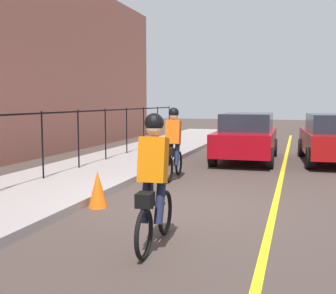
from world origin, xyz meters
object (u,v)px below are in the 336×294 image
at_px(cyclist_lead, 173,144).
at_px(parked_sedan_rear, 246,136).
at_px(traffic_cone_near, 98,189).
at_px(cyclist_follow, 154,181).
at_px(patrol_sedan, 334,138).

height_order(cyclist_lead, parked_sedan_rear, cyclist_lead).
bearing_deg(traffic_cone_near, cyclist_lead, -9.58).
xyz_separation_m(cyclist_follow, traffic_cone_near, (1.78, 1.72, -0.56)).
bearing_deg(parked_sedan_rear, traffic_cone_near, -15.78).
relative_size(cyclist_follow, patrol_sedan, 0.40).
bearing_deg(traffic_cone_near, parked_sedan_rear, -14.86).
height_order(parked_sedan_rear, traffic_cone_near, parked_sedan_rear).
xyz_separation_m(cyclist_lead, cyclist_follow, (-4.97, -1.18, 0.00)).
relative_size(patrol_sedan, traffic_cone_near, 6.50).
relative_size(cyclist_lead, patrol_sedan, 0.40).
distance_m(cyclist_lead, patrol_sedan, 5.89).
height_order(patrol_sedan, parked_sedan_rear, same).
height_order(cyclist_lead, patrol_sedan, cyclist_lead).
distance_m(cyclist_follow, patrol_sedan, 9.64).
xyz_separation_m(cyclist_lead, patrol_sedan, (4.21, -4.12, -0.09)).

